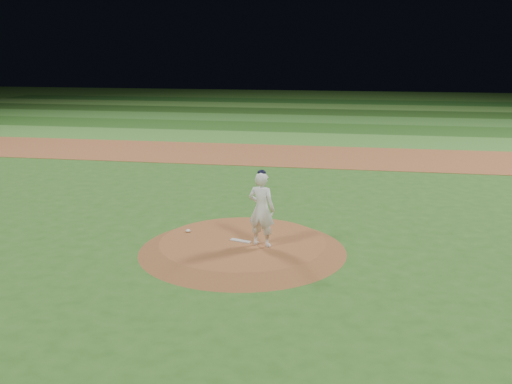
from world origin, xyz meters
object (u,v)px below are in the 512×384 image
pitching_rubber (241,241)px  pitcher_on_mound (262,209)px  rosin_bag (188,231)px  pitchers_mound (243,246)px

pitching_rubber → pitcher_on_mound: (0.60, -0.22, 0.97)m
pitching_rubber → rosin_bag: size_ratio=4.19×
pitchers_mound → pitching_rubber: size_ratio=9.63×
pitchers_mound → pitcher_on_mound: pitcher_on_mound is taller
pitching_rubber → rosin_bag: (-1.60, 0.51, 0.02)m
pitching_rubber → pitchers_mound: bearing=39.9°
pitching_rubber → pitcher_on_mound: 1.16m
pitchers_mound → pitching_rubber: pitching_rubber is taller
rosin_bag → pitcher_on_mound: pitcher_on_mound is taller
pitcher_on_mound → rosin_bag: bearing=161.7°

